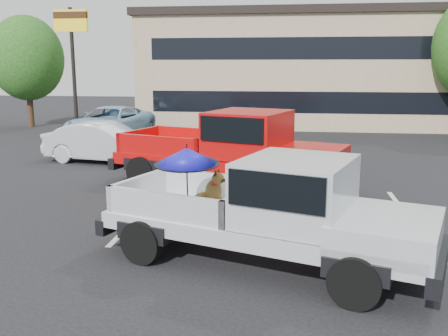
# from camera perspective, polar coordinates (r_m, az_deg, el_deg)

# --- Properties ---
(ground) EXTENTS (90.00, 90.00, 0.00)m
(ground) POSITION_cam_1_polar(r_m,az_deg,el_deg) (9.57, 5.24, -8.82)
(ground) COLOR black
(ground) RESTS_ON ground
(stripe_left) EXTENTS (0.12, 5.00, 0.01)m
(stripe_left) POSITION_cam_1_polar(r_m,az_deg,el_deg) (11.94, -8.89, -4.73)
(stripe_left) COLOR silver
(stripe_left) RESTS_ON ground
(stripe_right) EXTENTS (0.12, 5.00, 0.01)m
(stripe_right) POSITION_cam_1_polar(r_m,az_deg,el_deg) (11.77, 20.53, -5.60)
(stripe_right) COLOR silver
(stripe_right) RESTS_ON ground
(motel_building) EXTENTS (20.40, 8.40, 6.30)m
(motel_building) POSITION_cam_1_polar(r_m,az_deg,el_deg) (30.00, 11.11, 11.14)
(motel_building) COLOR tan
(motel_building) RESTS_ON ground
(motel_sign) EXTENTS (1.60, 0.22, 6.00)m
(motel_sign) POSITION_cam_1_polar(r_m,az_deg,el_deg) (25.23, -17.01, 14.10)
(motel_sign) COLOR black
(motel_sign) RESTS_ON ground
(tree_left) EXTENTS (3.96, 3.96, 6.02)m
(tree_left) POSITION_cam_1_polar(r_m,az_deg,el_deg) (29.67, -21.64, 11.57)
(tree_left) COLOR #332114
(tree_left) RESTS_ON ground
(tree_back) EXTENTS (4.68, 4.68, 7.11)m
(tree_back) POSITION_cam_1_polar(r_m,az_deg,el_deg) (33.47, 17.93, 12.90)
(tree_back) COLOR #332114
(tree_back) RESTS_ON ground
(silver_pickup) EXTENTS (6.02, 3.70, 2.06)m
(silver_pickup) POSITION_cam_1_polar(r_m,az_deg,el_deg) (8.31, 6.62, -4.42)
(silver_pickup) COLOR black
(silver_pickup) RESTS_ON ground
(red_pickup) EXTENTS (6.90, 4.18, 2.15)m
(red_pickup) POSITION_cam_1_polar(r_m,az_deg,el_deg) (13.57, 2.04, 2.44)
(red_pickup) COLOR black
(red_pickup) RESTS_ON ground
(silver_sedan) EXTENTS (4.43, 2.11, 1.40)m
(silver_sedan) POSITION_cam_1_polar(r_m,az_deg,el_deg) (18.01, -13.46, 2.88)
(silver_sedan) COLOR silver
(silver_sedan) RESTS_ON ground
(blue_suv) EXTENTS (3.24, 5.69, 1.50)m
(blue_suv) POSITION_cam_1_polar(r_m,az_deg,el_deg) (23.74, -12.88, 5.05)
(blue_suv) COLOR #92BFDA
(blue_suv) RESTS_ON ground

